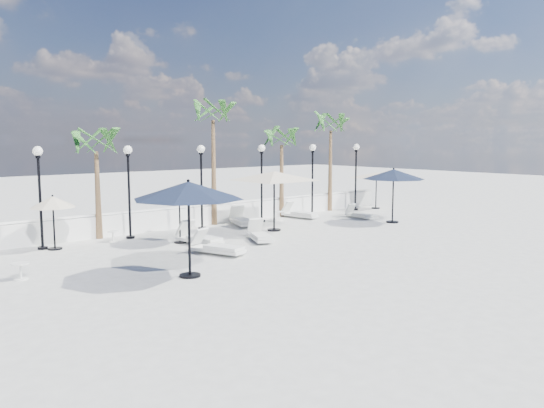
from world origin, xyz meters
TOP-DOWN VIEW (x-y plane):
  - ground at (0.00, 0.00)m, footprint 100.00×100.00m
  - balustrade at (0.00, 7.50)m, footprint 26.00×0.30m
  - lamppost_1 at (-7.00, 6.50)m, footprint 0.36×0.36m
  - lamppost_2 at (-3.50, 6.50)m, footprint 0.36×0.36m
  - lamppost_3 at (0.00, 6.50)m, footprint 0.36×0.36m
  - lamppost_4 at (3.50, 6.50)m, footprint 0.36×0.36m
  - lamppost_5 at (7.00, 6.50)m, footprint 0.36×0.36m
  - lamppost_6 at (10.50, 6.50)m, footprint 0.36×0.36m
  - palm_1 at (-4.50, 7.30)m, footprint 2.60×2.60m
  - palm_2 at (1.20, 7.30)m, footprint 2.60×2.60m
  - palm_3 at (5.50, 7.30)m, footprint 2.60×2.60m
  - palm_4 at (9.20, 7.30)m, footprint 2.60×2.60m
  - lounger_2 at (-2.48, 1.61)m, footprint 1.35×2.20m
  - lounger_3 at (2.05, 6.22)m, footprint 1.34×2.22m
  - lounger_4 at (-2.02, 3.53)m, footprint 1.02×2.24m
  - lounger_5 at (0.25, 2.58)m, footprint 1.41×2.08m
  - lounger_6 at (8.23, 4.26)m, footprint 0.73×1.71m
  - lounger_7 at (5.82, 6.22)m, footprint 1.02×2.12m
  - side_table_0 at (-8.83, 2.40)m, footprint 0.51×0.51m
  - side_table_1 at (-4.38, 6.20)m, footprint 0.45×0.45m
  - side_table_2 at (4.40, 6.20)m, footprint 0.49×0.49m
  - parasol_navy_left at (-4.85, -0.47)m, footprint 3.31×3.31m
  - parasol_navy_mid at (-2.40, 4.33)m, footprint 2.44×2.44m
  - parasol_navy_right at (8.30, 2.15)m, footprint 3.02×3.02m
  - parasol_cream_sq_a at (2.29, 4.10)m, footprint 5.85×5.85m
  - parasol_cream_sq_b at (12.00, 6.20)m, footprint 4.66×4.66m
  - parasol_cream_small at (-6.65, 6.20)m, footprint 1.68×1.68m

SIDE VIEW (x-z plane):
  - ground at x=0.00m, z-range 0.00..0.00m
  - lounger_6 at x=8.23m, z-range -0.10..0.52m
  - lounger_5 at x=0.25m, z-range -0.12..0.62m
  - lounger_7 at x=5.82m, z-range -0.13..0.64m
  - lounger_2 at x=-2.48m, z-range -0.13..0.66m
  - lounger_3 at x=2.05m, z-range -0.13..0.66m
  - side_table_1 at x=-4.38m, z-range 0.05..0.49m
  - lounger_4 at x=-2.02m, z-range -0.13..0.68m
  - side_table_2 at x=4.40m, z-range 0.05..0.52m
  - side_table_0 at x=-8.83m, z-range 0.05..0.55m
  - balustrade at x=0.00m, z-range -0.04..0.97m
  - parasol_cream_small at x=-6.65m, z-range 0.73..2.79m
  - parasol_navy_mid at x=-2.40m, z-range 0.83..3.01m
  - parasol_cream_sq_b at x=12.00m, z-range 0.99..3.32m
  - parasol_navy_right at x=8.30m, z-range 1.03..3.74m
  - lamppost_1 at x=-7.00m, z-range 0.57..4.41m
  - lamppost_2 at x=-3.50m, z-range 0.57..4.41m
  - lamppost_3 at x=0.00m, z-range 0.57..4.41m
  - lamppost_4 at x=3.50m, z-range 0.57..4.41m
  - lamppost_5 at x=7.00m, z-range 0.57..4.41m
  - lamppost_6 at x=10.50m, z-range 0.57..4.41m
  - parasol_navy_left at x=-4.85m, z-range 1.11..4.04m
  - parasol_cream_sq_a at x=2.29m, z-range 1.22..4.10m
  - palm_1 at x=-4.50m, z-range 1.40..6.10m
  - palm_3 at x=5.50m, z-range 1.50..6.40m
  - palm_4 at x=9.20m, z-range 1.88..7.58m
  - palm_2 at x=1.20m, z-range 2.07..8.17m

